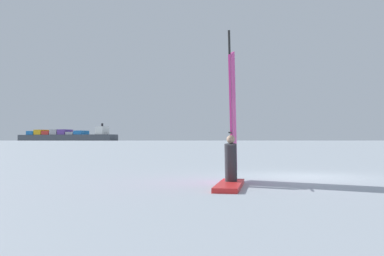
% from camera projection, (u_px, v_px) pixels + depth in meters
% --- Properties ---
extents(ground_plane, '(4000.00, 4000.00, 0.00)m').
position_uv_depth(ground_plane, '(305.00, 177.00, 14.26)').
color(ground_plane, '#9EA8B2').
extents(windsurfer, '(2.39, 3.02, 4.08)m').
position_uv_depth(windsurfer, '(232.00, 146.00, 11.59)').
color(windsurfer, red).
rests_on(windsurfer, ground_plane).
extents(cargo_ship, '(168.97, 182.71, 33.26)m').
position_uv_depth(cargo_ship, '(66.00, 136.00, 861.79)').
color(cargo_ship, '#3F444C').
rests_on(cargo_ship, ground_plane).
extents(distant_headland, '(690.26, 342.90, 25.68)m').
position_uv_depth(distant_headland, '(145.00, 137.00, 1632.23)').
color(distant_headland, '#4C564C').
rests_on(distant_headland, ground_plane).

